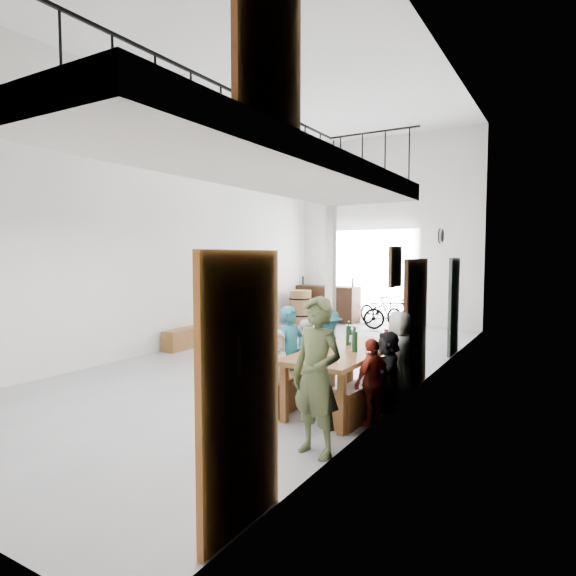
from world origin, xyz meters
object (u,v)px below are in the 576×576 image
Objects in this scene: tasting_table at (347,355)px; bicycle_near at (381,310)px; oak_barrel at (300,307)px; side_bench at (192,337)px; host_standing at (317,376)px; bench_inner at (299,385)px; serving_counter at (327,303)px.

tasting_table is 1.34× the size of bicycle_near.
oak_barrel is at bearing 124.94° from tasting_table.
host_standing is (5.07, -3.76, 0.60)m from side_bench.
oak_barrel is (0.30, 4.42, 0.28)m from side_bench.
host_standing is (4.77, -8.18, 0.32)m from oak_barrel.
oak_barrel is (-3.71, 6.66, 0.28)m from bench_inner.
bench_inner is 0.94× the size of serving_counter.
tasting_table reaches higher than side_bench.
bench_inner is at bearing -29.19° from side_bench.
bicycle_near reaches higher than bench_inner.
serving_counter is 1.80m from bicycle_near.
host_standing reaches higher than tasting_table.
serving_counter reaches higher than tasting_table.
side_bench is (-4.70, 2.15, -0.48)m from tasting_table.
serving_counter is 10.05m from host_standing.
bench_inner is 8.23m from serving_counter.
tasting_table is at bearing 115.42° from host_standing.
bench_inner is at bearing -61.60° from serving_counter.
host_standing is at bearing -36.55° from side_bench.
bicycle_near is (-2.16, 7.36, -0.26)m from tasting_table.
side_bench is 0.76× the size of serving_counter.
serving_counter is (-3.26, 7.55, 0.32)m from bench_inner.
serving_counter is at bearing 112.63° from bicycle_near.
tasting_table is 7.68m from bicycle_near.
host_standing is at bearing -75.81° from tasting_table.
host_standing is at bearing -138.47° from bicycle_near.
side_bench is 1.58× the size of oak_barrel.
bench_inner is 1.94× the size of oak_barrel.
serving_counter is at bearing 63.34° from oak_barrel.
oak_barrel is 0.99m from serving_counter.
tasting_table is 1.39× the size of host_standing.
bicycle_near reaches higher than side_bench.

